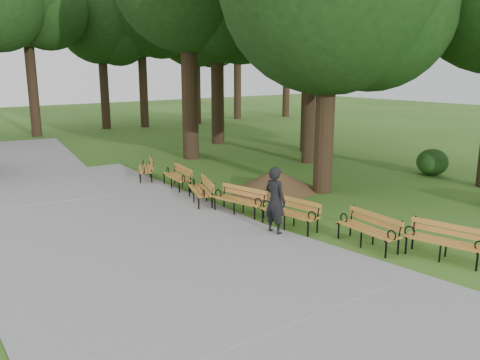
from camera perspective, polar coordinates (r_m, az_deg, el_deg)
ground at (r=14.80m, az=2.51°, el=-4.82°), size 100.00×100.00×0.00m
path at (r=15.36m, az=-16.51°, el=-4.57°), size 12.00×38.00×0.06m
person at (r=13.50m, az=4.11°, el=-2.41°), size 0.54×0.74×1.90m
dirt_mound at (r=18.31m, az=4.05°, el=-0.02°), size 2.86×2.86×0.81m
bench_0 at (r=12.80m, az=22.59°, el=-6.68°), size 1.06×2.00×0.88m
bench_1 at (r=13.09m, az=14.61°, el=-5.64°), size 0.81×1.95×0.88m
bench_2 at (r=14.13m, az=5.76°, el=-3.89°), size 0.93×1.98×0.88m
bench_3 at (r=15.36m, az=-0.15°, el=-2.42°), size 1.03×1.99×0.88m
bench_4 at (r=16.65m, az=-4.66°, el=-1.24°), size 1.28×2.00×0.88m
bench_5 at (r=18.78m, az=-7.36°, el=0.34°), size 0.94×1.98×0.88m
bench_6 at (r=20.50m, az=-10.97°, el=1.28°), size 1.38×1.99×0.88m
lawn_tree_1 at (r=23.70m, az=8.35°, el=18.51°), size 5.30×5.30×9.55m
lawn_tree_4 at (r=29.69m, az=-2.74°, el=20.01°), size 7.00×7.00×11.69m
lawn_tree_5 at (r=26.97m, az=8.03°, el=18.38°), size 5.80×5.80×10.03m
tree_backdrop at (r=37.67m, az=-12.67°, el=18.44°), size 37.34×9.87×16.52m
shrub_1 at (r=22.58m, az=21.34°, el=0.55°), size 1.33×1.33×1.13m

